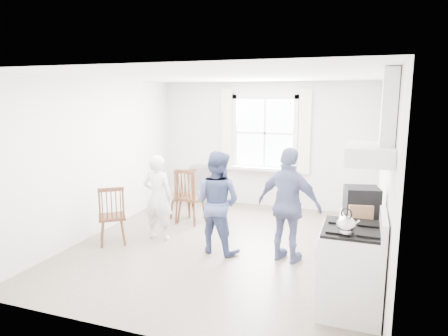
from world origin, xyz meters
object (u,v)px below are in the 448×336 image
Objects in this scene: person_right at (289,205)px; stereo_stack at (362,201)px; gas_stove at (351,269)px; low_cabinet at (359,250)px; person_left at (158,197)px; person_mid at (217,202)px; windsor_chair_c at (112,210)px; windsor_chair_a at (184,190)px; windsor_chair_b at (188,191)px.

stereo_stack is at bearing 170.24° from person_right.
gas_stove reaches higher than low_cabinet.
person_mid is at bearing 168.59° from person_left.
person_left is (0.53, 0.52, 0.11)m from windsor_chair_c.
stereo_stack reaches higher than gas_stove.
person_right is at bearing -27.42° from windsor_chair_a.
person_right reaches higher than stereo_stack.
windsor_chair_b is at bearing -11.22° from person_right.
stereo_stack is 3.67m from windsor_chair_c.
gas_stove is 0.89m from stereo_stack.
person_left is at bearing 44.35° from windsor_chair_c.
stereo_stack is (0.06, 0.67, 0.59)m from gas_stove.
gas_stove is 3.66m from windsor_chair_c.
person_left is (-3.12, 0.59, 0.25)m from low_cabinet.
windsor_chair_b reaches higher than low_cabinet.
windsor_chair_a is (-3.09, 1.56, -0.45)m from stereo_stack.
low_cabinet is 0.59× the size of person_mid.
stereo_stack is at bearing 84.68° from gas_stove.
person_mid is (1.09, -0.18, 0.07)m from person_left.
person_mid is at bearing 150.34° from gas_stove.
windsor_chair_a is (-3.09, 1.53, 0.17)m from low_cabinet.
stereo_stack is at bearing -26.79° from windsor_chair_a.
stereo_stack is 0.28× the size of person_right.
windsor_chair_a reaches higher than windsor_chair_c.
stereo_stack is at bearing -1.71° from windsor_chair_c.
person_mid reaches higher than low_cabinet.
person_left is 0.86× the size of person_right.
person_mid is at bearing -47.12° from windsor_chair_b.
person_right is (2.68, 0.34, 0.23)m from windsor_chair_c.
person_right is at bearing 128.46° from gas_stove.
windsor_chair_c is at bearing 42.26° from person_left.
windsor_chair_a reaches higher than low_cabinet.
windsor_chair_a is at bearing 69.21° from windsor_chair_c.
person_mid reaches higher than stereo_stack.
windsor_chair_a is at bearing 153.74° from low_cabinet.
gas_stove is 1.17× the size of windsor_chair_c.
windsor_chair_b is 0.67× the size of person_mid.
windsor_chair_b is at bearing -101.41° from person_left.
low_cabinet is at bearing -26.26° from windsor_chair_a.
person_right is (-0.95, 0.45, -0.26)m from stereo_stack.
windsor_chair_a is 0.73× the size of person_left.
person_left is 1.11m from person_mid.
low_cabinet is 3.18m from person_left.
low_cabinet is at bearing 179.57° from person_mid.
windsor_chair_a is 0.62× the size of person_right.
windsor_chair_a is 1.55m from windsor_chair_c.
low_cabinet is 0.89× the size of windsor_chair_a.
person_left is (-3.05, 1.29, 0.21)m from gas_stove.
stereo_stack is 3.34m from windsor_chair_b.
person_left is 2.17m from person_right.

